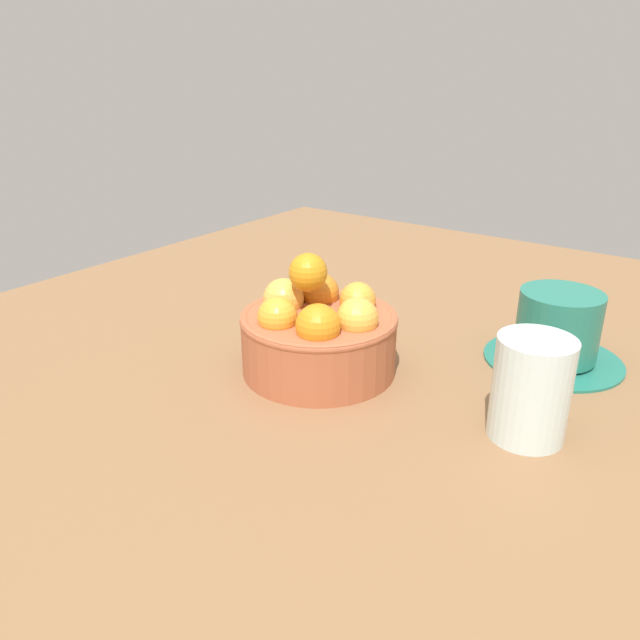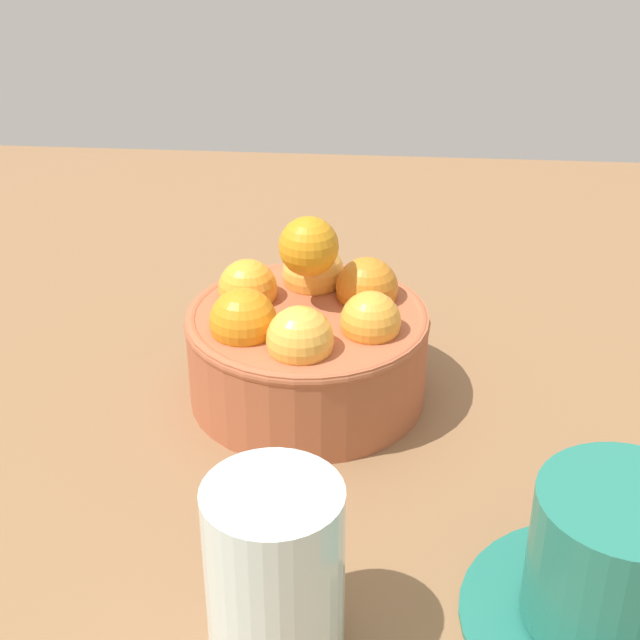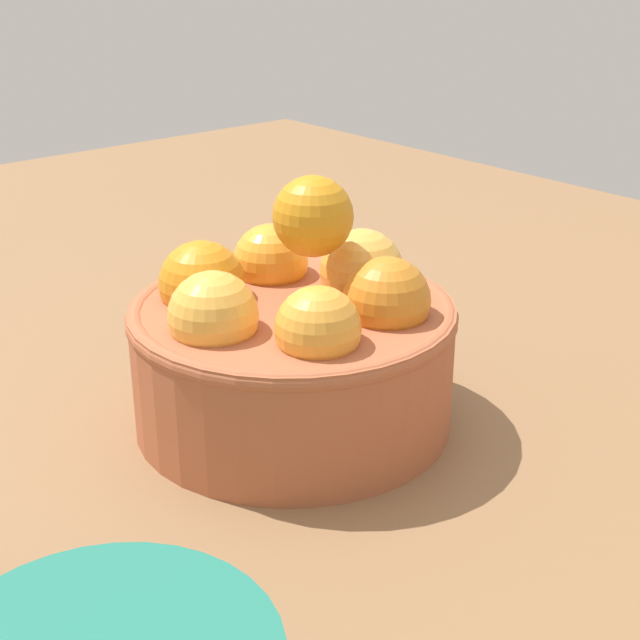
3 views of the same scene
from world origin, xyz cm
name	(u,v)px [view 3 (image 3 of 3)]	position (x,y,z in cm)	size (l,w,h in cm)	color
ground_plane	(294,445)	(0.00, 0.00, -1.58)	(129.94, 103.58, 3.16)	brown
terracotta_bowl	(293,341)	(-0.03, 0.05, 4.47)	(16.58, 16.58, 12.84)	#AD5938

